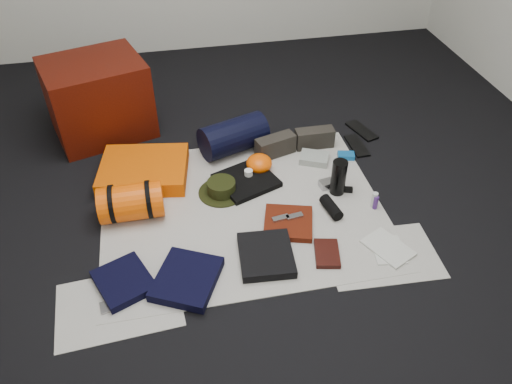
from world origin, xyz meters
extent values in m
cube|color=black|center=(0.00, 0.00, -0.01)|extent=(4.50, 4.50, 0.02)
cube|color=silver|center=(0.00, 0.00, 0.00)|extent=(1.60, 1.30, 0.01)
cube|color=silver|center=(-0.70, -0.55, 0.00)|extent=(0.61, 0.44, 0.00)
cube|color=silver|center=(0.65, -0.50, 0.00)|extent=(0.60, 0.43, 0.00)
cube|color=#480E05|center=(-0.80, 1.00, 0.26)|extent=(0.75, 0.68, 0.52)
cube|color=#E65702|center=(-0.54, 0.42, 0.05)|extent=(0.59, 0.51, 0.10)
cylinder|color=#F35204|center=(-0.62, 0.06, 0.11)|extent=(0.35, 0.21, 0.21)
cylinder|color=black|center=(-0.72, 0.06, 0.11)|extent=(0.02, 0.22, 0.22)
cylinder|color=black|center=(-0.52, 0.06, 0.11)|extent=(0.02, 0.22, 0.22)
cylinder|color=black|center=(0.05, 0.58, 0.12)|extent=(0.48, 0.36, 0.22)
cylinder|color=black|center=(-0.10, 0.16, 0.01)|extent=(0.32, 0.32, 0.01)
cylinder|color=black|center=(-0.10, 0.16, 0.05)|extent=(0.17, 0.17, 0.08)
cube|color=#2D2923|center=(0.31, 0.49, 0.07)|extent=(0.28, 0.17, 0.13)
cube|color=#2D2923|center=(0.58, 0.52, 0.07)|extent=(0.26, 0.10, 0.13)
cube|color=black|center=(0.87, 0.47, 0.01)|extent=(0.10, 0.25, 0.01)
cube|color=black|center=(0.97, 0.64, 0.01)|extent=(0.17, 0.28, 0.01)
cube|color=black|center=(-0.67, -0.43, 0.03)|extent=(0.33, 0.35, 0.04)
cube|color=black|center=(-0.37, -0.48, 0.03)|extent=(0.40, 0.42, 0.05)
cube|color=black|center=(0.05, -0.40, 0.03)|extent=(0.30, 0.33, 0.05)
cube|color=black|center=(0.06, 0.23, 0.02)|extent=(0.42, 0.41, 0.03)
cube|color=#4F1608|center=(0.22, -0.19, 0.02)|extent=(0.33, 0.33, 0.04)
ellipsoid|color=#F35204|center=(0.17, 0.34, 0.06)|extent=(0.19, 0.19, 0.11)
cube|color=gray|center=(0.54, 0.36, 0.03)|extent=(0.22, 0.20, 0.04)
cylinder|color=black|center=(0.58, 0.03, 0.12)|extent=(0.12, 0.12, 0.22)
cylinder|color=black|center=(0.49, -0.13, 0.04)|extent=(0.10, 0.18, 0.07)
cube|color=#9E9EA2|center=(0.55, 0.09, 0.03)|extent=(0.12, 0.08, 0.04)
cube|color=#0E528F|center=(0.75, 0.35, 0.02)|extent=(0.12, 0.09, 0.03)
cylinder|color=#46226E|center=(0.75, -0.15, 0.05)|extent=(0.03, 0.03, 0.08)
cylinder|color=#BBC0BB|center=(0.75, -0.13, 0.06)|extent=(0.04, 0.04, 0.10)
cube|color=black|center=(0.37, -0.45, 0.02)|extent=(0.16, 0.21, 0.03)
cube|color=#B9BBB1|center=(0.70, -0.47, 0.01)|extent=(0.26, 0.30, 0.01)
cube|color=#B9BBB1|center=(0.69, -0.48, 0.01)|extent=(0.19, 0.23, 0.01)
cube|color=black|center=(0.63, 0.03, 0.02)|extent=(0.10, 0.06, 0.02)
cube|color=#9E9EA2|center=(-0.75, -0.56, 0.01)|extent=(0.08, 0.08, 0.01)
cylinder|color=white|center=(0.08, 0.26, 0.06)|extent=(0.05, 0.05, 0.04)
cube|color=#9E9EA2|center=(0.18, -0.17, 0.05)|extent=(0.10, 0.05, 0.01)
cube|color=#9E9EA2|center=(0.26, -0.17, 0.05)|extent=(0.10, 0.05, 0.01)
camera|label=1|loc=(-0.35, -2.11, 1.95)|focal=35.00mm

